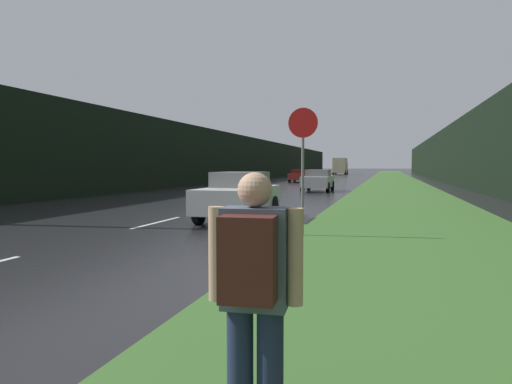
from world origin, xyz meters
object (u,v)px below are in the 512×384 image
object	(u,v)px
hitchhiker_with_backpack	(254,291)
car_oncoming	(300,176)
stop_sign	(303,157)
car_passing_far	(318,180)
delivery_truck	(340,166)
car_passing_near	(239,196)

from	to	relation	value
hitchhiker_with_backpack	car_oncoming	world-z (taller)	hitchhiker_with_backpack
stop_sign	car_oncoming	world-z (taller)	stop_sign
hitchhiker_with_backpack	car_passing_far	distance (m)	28.73
hitchhiker_with_backpack	delivery_truck	size ratio (longest dim) A/B	0.25
car_passing_near	car_passing_far	xyz separation A→B (m)	(0.00, 17.26, -0.03)
car_passing_near	delivery_truck	xyz separation A→B (m)	(-4.47, 77.80, 0.93)
stop_sign	hitchhiker_with_backpack	distance (m)	8.69
hitchhiker_with_backpack	car_oncoming	bearing A→B (deg)	95.94
hitchhiker_with_backpack	car_passing_near	size ratio (longest dim) A/B	0.41
car_passing_near	car_oncoming	bearing A→B (deg)	-82.56
car_passing_near	car_passing_far	distance (m)	17.26
hitchhiker_with_backpack	car_passing_near	xyz separation A→B (m)	(-3.80, 11.22, -0.19)
car_oncoming	stop_sign	bearing A→B (deg)	-79.24
stop_sign	car_passing_near	xyz separation A→B (m)	(-2.55, 2.68, -1.19)
car_passing_near	car_oncoming	distance (m)	34.52
hitchhiker_with_backpack	car_passing_near	distance (m)	11.85
stop_sign	car_passing_far	world-z (taller)	stop_sign
car_oncoming	hitchhiker_with_backpack	bearing A→B (deg)	-79.70
hitchhiker_with_backpack	car_passing_near	world-z (taller)	hitchhiker_with_backpack
car_passing_near	car_oncoming	size ratio (longest dim) A/B	0.97
car_passing_near	car_passing_far	bearing A→B (deg)	-90.00
hitchhiker_with_backpack	car_passing_near	bearing A→B (deg)	104.33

